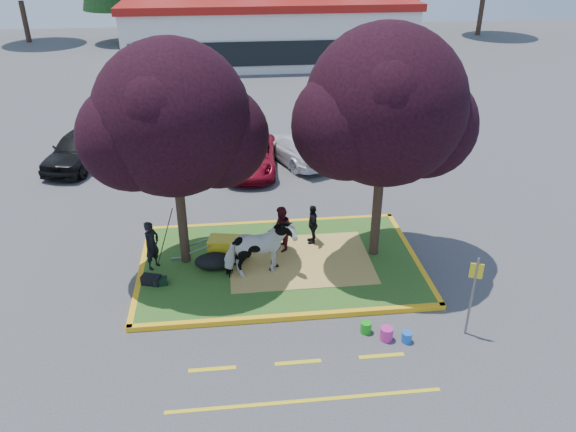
{
  "coord_description": "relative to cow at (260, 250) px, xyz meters",
  "views": [
    {
      "loc": [
        -1.37,
        -14.15,
        9.13
      ],
      "look_at": [
        0.29,
        0.5,
        1.41
      ],
      "focal_mm": 35.0,
      "sensor_mm": 36.0,
      "label": 1
    }
  ],
  "objects": [
    {
      "name": "gear_bag_dark",
      "position": [
        -3.06,
        -0.08,
        -0.7
      ],
      "size": [
        0.58,
        0.43,
        0.26
      ],
      "primitive_type": "cube",
      "rotation": [
        0.0,
        0.0,
        -0.32
      ],
      "color": "black",
      "rests_on": "median_island"
    },
    {
      "name": "curb_near",
      "position": [
        0.64,
        -1.92,
        -0.91
      ],
      "size": [
        8.3,
        0.16,
        0.15
      ],
      "primitive_type": "cube",
      "color": "yellow",
      "rests_on": "ground"
    },
    {
      "name": "fire_lane_stripe_c",
      "position": [
        2.64,
        -3.54,
        -0.98
      ],
      "size": [
        1.1,
        0.12,
        0.01
      ],
      "primitive_type": "cube",
      "color": "yellow",
      "rests_on": "ground"
    },
    {
      "name": "wheelbarrow",
      "position": [
        -0.93,
        1.01,
        -0.35
      ],
      "size": [
        1.86,
        0.81,
        0.7
      ],
      "rotation": [
        0.0,
        0.0,
        -0.2
      ],
      "color": "black",
      "rests_on": "median_island"
    },
    {
      "name": "car_silver",
      "position": [
        -3.69,
        9.45,
        -0.35
      ],
      "size": [
        2.56,
        4.08,
        1.27
      ],
      "primitive_type": "imported",
      "rotation": [
        0.0,
        0.0,
        3.48
      ],
      "color": "#A1A3A9",
      "rests_on": "ground"
    },
    {
      "name": "fire_lane_long",
      "position": [
        0.64,
        -4.74,
        -0.98
      ],
      "size": [
        6.0,
        0.1,
        0.01
      ],
      "primitive_type": "cube",
      "color": "yellow",
      "rests_on": "ground"
    },
    {
      "name": "car_red",
      "position": [
        0.18,
        8.18,
        -0.37
      ],
      "size": [
        2.44,
        4.59,
        1.23
      ],
      "primitive_type": "imported",
      "rotation": [
        0.0,
        0.0,
        -0.09
      ],
      "color": "maroon",
      "rests_on": "ground"
    },
    {
      "name": "tree_purple_left",
      "position": [
        -2.14,
        1.04,
        3.38
      ],
      "size": [
        5.06,
        4.2,
        6.51
      ],
      "color": "black",
      "rests_on": "median_island"
    },
    {
      "name": "car_white",
      "position": [
        2.14,
        8.88,
        -0.37
      ],
      "size": [
        3.2,
        4.53,
        1.22
      ],
      "primitive_type": "imported",
      "rotation": [
        0.0,
        0.0,
        3.54
      ],
      "color": "white",
      "rests_on": "ground"
    },
    {
      "name": "handler",
      "position": [
        -3.06,
        0.79,
        -0.09
      ],
      "size": [
        0.6,
        0.65,
        1.49
      ],
      "primitive_type": "imported",
      "rotation": [
        0.0,
        0.0,
        0.97
      ],
      "color": "black",
      "rests_on": "median_island"
    },
    {
      "name": "car_grey",
      "position": [
        6.5,
        8.66,
        -0.33
      ],
      "size": [
        2.26,
        4.19,
        1.31
      ],
      "primitive_type": "imported",
      "rotation": [
        0.0,
        0.0,
        0.23
      ],
      "color": "#4F5156",
      "rests_on": "ground"
    },
    {
      "name": "tree_purple_right",
      "position": [
        3.56,
        0.84,
        3.58
      ],
      "size": [
        5.3,
        4.4,
        6.82
      ],
      "color": "black",
      "rests_on": "median_island"
    },
    {
      "name": "calf",
      "position": [
        -1.31,
        0.51,
        -0.59
      ],
      "size": [
        1.28,
        0.97,
        0.49
      ],
      "primitive_type": "ellipsoid",
      "rotation": [
        0.0,
        0.0,
        0.31
      ],
      "color": "black",
      "rests_on": "median_island"
    },
    {
      "name": "sign_post",
      "position": [
        4.94,
        -2.96,
        0.36
      ],
      "size": [
        0.3,
        0.14,
        2.21
      ],
      "rotation": [
        0.0,
        0.0,
        -0.37
      ],
      "color": "slate",
      "rests_on": "ground"
    },
    {
      "name": "retail_building",
      "position": [
        2.64,
        28.65,
        1.27
      ],
      "size": [
        20.4,
        8.4,
        4.4
      ],
      "color": "silver",
      "rests_on": "ground"
    },
    {
      "name": "fire_lane_stripe_b",
      "position": [
        0.64,
        -3.54,
        -0.98
      ],
      "size": [
        1.1,
        0.12,
        0.01
      ],
      "primitive_type": "cube",
      "color": "yellow",
      "rests_on": "ground"
    },
    {
      "name": "visitor_b",
      "position": [
        1.77,
        1.7,
        -0.18
      ],
      "size": [
        0.33,
        0.77,
        1.3
      ],
      "primitive_type": "imported",
      "rotation": [
        0.0,
        0.0,
        -1.59
      ],
      "color": "black",
      "rests_on": "median_island"
    },
    {
      "name": "cow",
      "position": [
        0.0,
        0.0,
        0.0
      ],
      "size": [
        2.14,
        1.4,
        1.66
      ],
      "primitive_type": "imported",
      "rotation": [
        0.0,
        0.0,
        1.84
      ],
      "color": "white",
      "rests_on": "median_island"
    },
    {
      "name": "car_black",
      "position": [
        -6.95,
        9.51,
        -0.24
      ],
      "size": [
        2.8,
        4.64,
        1.48
      ],
      "primitive_type": "imported",
      "rotation": [
        0.0,
        0.0,
        -0.26
      ],
      "color": "black",
      "rests_on": "ground"
    },
    {
      "name": "bucket_green",
      "position": [
        2.47,
        -2.63,
        -0.83
      ],
      "size": [
        0.37,
        0.37,
        0.3
      ],
      "primitive_type": "cylinder",
      "rotation": [
        0.0,
        0.0,
        -0.41
      ],
      "color": "#1AA91B",
      "rests_on": "ground"
    },
    {
      "name": "median_island",
      "position": [
        0.64,
        0.66,
        -0.91
      ],
      "size": [
        8.0,
        5.0,
        0.15
      ],
      "primitive_type": "cube",
      "color": "#2A5A1C",
      "rests_on": "ground"
    },
    {
      "name": "gear_bag_green",
      "position": [
        -2.81,
        -0.14,
        -0.73
      ],
      "size": [
        0.41,
        0.28,
        0.2
      ],
      "primitive_type": "cube",
      "rotation": [
        0.0,
        0.0,
        0.11
      ],
      "color": "black",
      "rests_on": "median_island"
    },
    {
      "name": "curb_right",
      "position": [
        4.72,
        0.66,
        -0.91
      ],
      "size": [
        0.16,
        5.3,
        0.15
      ],
      "primitive_type": "cube",
      "color": "yellow",
      "rests_on": "ground"
    },
    {
      "name": "bucket_blue",
      "position": [
        3.38,
        -3.1,
        -0.85
      ],
      "size": [
        0.3,
        0.3,
        0.27
      ],
      "primitive_type": "cylinder",
      "rotation": [
        0.0,
        0.0,
        -0.21
      ],
      "color": "blue",
      "rests_on": "ground"
    },
    {
      "name": "curb_far",
      "position": [
        0.64,
        3.24,
        -0.91
      ],
      "size": [
        8.3,
        0.16,
        0.15
      ],
      "primitive_type": "cube",
      "color": "yellow",
      "rests_on": "ground"
    },
    {
      "name": "fire_lane_stripe_a",
      "position": [
        -1.36,
        -3.54,
        -0.98
      ],
      "size": [
        1.1,
        0.12,
        0.01
      ],
      "primitive_type": "cube",
      "color": "yellow",
      "rests_on": "ground"
    },
    {
      "name": "bucket_pink",
      "position": [
        2.9,
        -2.96,
        -0.81
      ],
      "size": [
        0.34,
        0.34,
        0.34
      ],
      "primitive_type": "cylinder",
      "rotation": [
        0.0,
        0.0,
        0.07
      ],
      "color": "#CD2D92",
      "rests_on": "ground"
    },
    {
      "name": "straw_bedding",
      "position": [
        1.24,
        0.66,
        -0.83
      ],
      "size": [
        4.2,
        3.0,
        0.01
      ],
      "primitive_type": "cube",
      "color": "tan",
      "rests_on": "median_island"
    },
    {
      "name": "visitor_a",
      "position": [
        0.75,
        1.36,
        -0.11
      ],
      "size": [
        0.61,
        0.75,
        1.44
      ],
      "primitive_type": "imported",
      "rotation": [
        0.0,
        0.0,
        -1.48
      ],
      "color": "#431318",
      "rests_on": "median_island"
    },
    {
      "name": "ground",
      "position": [
        0.64,
        0.66,
        -0.98
      ],
      "size": [
        90.0,
        90.0,
        0.0
      ],
      "primitive_type": "plane",
      "color": "#424244",
      "rests_on": "ground"
    },
    {
      "name": "curb_left",
      "position": [
        -3.44,
        0.66,
        -0.91
      ],
      "size": [
        0.16,
        5.3,
        0.15
      ],
      "primitive_type": "cube",
      "color": "yellow",
      "rests_on": "ground"
    }
  ]
}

